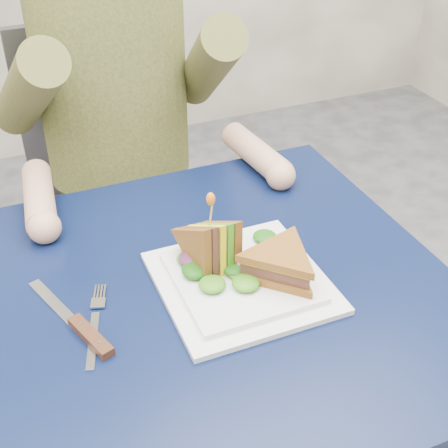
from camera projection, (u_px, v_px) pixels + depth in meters
name	position (u px, v px, depth m)	size (l,w,h in m)	color
table	(218.00, 323.00, 1.05)	(0.75, 0.75, 0.73)	black
chair	(116.00, 177.00, 1.66)	(0.42, 0.40, 0.93)	#47474C
diner	(111.00, 53.00, 1.36)	(0.54, 0.59, 0.74)	#505426
plate	(242.00, 280.00, 1.00)	(0.26, 0.26, 0.02)	white
sandwich_flat	(281.00, 264.00, 0.98)	(0.21, 0.21, 0.05)	brown
sandwich_upright	(211.00, 247.00, 1.00)	(0.09, 0.15, 0.15)	brown
fork	(95.00, 327.00, 0.92)	(0.07, 0.17, 0.01)	silver
knife	(83.00, 330.00, 0.91)	(0.09, 0.21, 0.02)	silver
toothpick	(211.00, 214.00, 0.96)	(0.00, 0.00, 0.06)	tan
toothpick_frill	(211.00, 199.00, 0.94)	(0.01, 0.01, 0.02)	orange
lettuce_spill	(242.00, 266.00, 1.00)	(0.15, 0.13, 0.02)	#337A14
onion_ring	(249.00, 264.00, 0.99)	(0.04, 0.04, 0.01)	#9E4C7A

